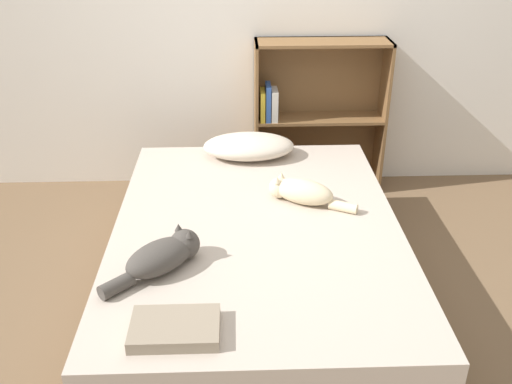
% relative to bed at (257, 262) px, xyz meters
% --- Properties ---
extents(ground_plane, '(8.00, 8.00, 0.00)m').
position_rel_bed_xyz_m(ground_plane, '(0.00, 0.00, -0.22)').
color(ground_plane, brown).
extents(wall_back, '(8.00, 0.06, 2.50)m').
position_rel_bed_xyz_m(wall_back, '(0.00, 1.44, 1.03)').
color(wall_back, white).
rests_on(wall_back, ground_plane).
extents(bed, '(1.46, 2.02, 0.45)m').
position_rel_bed_xyz_m(bed, '(0.00, 0.00, 0.00)').
color(bed, brown).
rests_on(bed, ground_plane).
extents(pillow, '(0.56, 0.33, 0.14)m').
position_rel_bed_xyz_m(pillow, '(-0.02, 0.81, 0.30)').
color(pillow, beige).
rests_on(pillow, bed).
extents(cat_light, '(0.45, 0.29, 0.14)m').
position_rel_bed_xyz_m(cat_light, '(0.24, 0.22, 0.29)').
color(cat_light, beige).
rests_on(cat_light, bed).
extents(cat_dark, '(0.42, 0.40, 0.16)m').
position_rel_bed_xyz_m(cat_dark, '(-0.42, -0.36, 0.29)').
color(cat_dark, '#47423D').
rests_on(cat_dark, bed).
extents(bookshelf, '(0.89, 0.26, 1.06)m').
position_rel_bed_xyz_m(bookshelf, '(0.45, 1.32, 0.32)').
color(bookshelf, brown).
rests_on(bookshelf, ground_plane).
extents(blanket_fold, '(0.33, 0.22, 0.05)m').
position_rel_bed_xyz_m(blanket_fold, '(-0.34, -0.78, 0.25)').
color(blanket_fold, gray).
rests_on(blanket_fold, bed).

